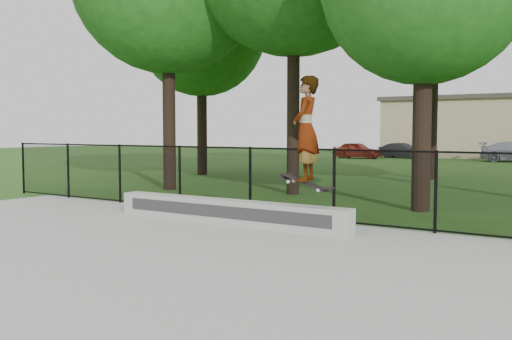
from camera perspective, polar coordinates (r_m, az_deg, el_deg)
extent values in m
plane|color=#2C5116|center=(8.34, -23.90, -9.64)|extent=(100.00, 100.00, 0.00)
cube|color=#999A95|center=(8.33, -23.90, -9.44)|extent=(14.00, 12.00, 0.06)
cube|color=#A3A49F|center=(11.35, -2.94, -4.19)|extent=(5.31, 0.40, 0.48)
imported|color=maroon|center=(39.40, 10.07, 1.97)|extent=(3.29, 1.37, 1.12)
imported|color=black|center=(40.46, 14.43, 1.89)|extent=(2.97, 1.45, 1.04)
cube|color=black|center=(10.16, 4.99, -1.23)|extent=(0.81, 0.23, 0.29)
imported|color=#9FB5D1|center=(10.12, 5.02, 4.14)|extent=(0.60, 0.77, 1.86)
cylinder|color=black|center=(18.08, -22.25, 0.19)|extent=(0.06, 0.06, 1.50)
cylinder|color=black|center=(16.48, -18.27, -0.05)|extent=(0.06, 0.06, 1.50)
cylinder|color=black|center=(14.98, -13.46, -0.35)|extent=(0.06, 0.06, 1.50)
cylinder|color=black|center=(13.61, -7.63, -0.70)|extent=(0.06, 0.06, 1.50)
cylinder|color=black|center=(12.40, -0.59, -1.12)|extent=(0.06, 0.06, 1.50)
cylinder|color=black|center=(11.43, 7.81, -1.59)|extent=(0.06, 0.06, 1.50)
cylinder|color=black|center=(10.74, 17.53, -2.10)|extent=(0.06, 0.06, 1.50)
cylinder|color=black|center=(12.36, -0.59, 2.21)|extent=(16.00, 0.04, 0.04)
cylinder|color=black|center=(12.49, -0.59, -4.32)|extent=(16.00, 0.04, 0.04)
cube|color=black|center=(12.40, -0.59, -1.12)|extent=(16.00, 0.01, 1.50)
cylinder|color=black|center=(13.99, 16.26, 4.33)|extent=(0.44, 0.44, 4.07)
cylinder|color=black|center=(24.72, -5.42, 4.88)|extent=(0.44, 0.44, 4.61)
sphere|color=#194E15|center=(25.08, -5.48, 13.65)|extent=(5.53, 5.53, 5.53)
cylinder|color=black|center=(23.29, 17.21, 5.51)|extent=(0.44, 0.44, 5.20)
sphere|color=#194E15|center=(23.81, 17.44, 15.95)|extent=(6.24, 6.24, 6.24)
cylinder|color=black|center=(17.09, 3.75, 6.97)|extent=(0.44, 0.44, 5.61)
cylinder|color=black|center=(18.58, -8.69, 5.88)|extent=(0.44, 0.44, 5.08)
cube|color=tan|center=(43.31, 21.18, 3.84)|extent=(12.00, 6.00, 4.00)
cube|color=#3F3833|center=(43.37, 21.25, 6.68)|extent=(12.40, 6.40, 0.30)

